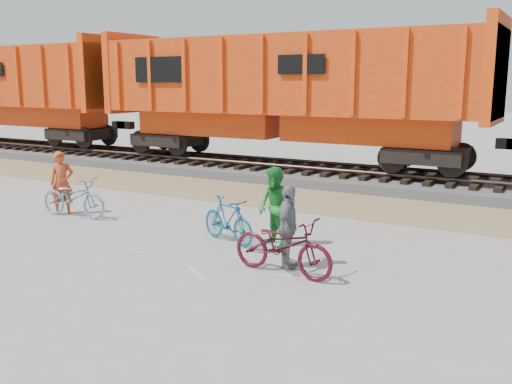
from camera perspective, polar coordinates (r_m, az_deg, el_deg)
ground at (r=11.50m, az=-5.69°, el=-5.80°), size 120.00×120.00×0.00m
gravel_strip at (r=16.15m, az=5.68°, el=-0.88°), size 120.00×3.00×0.02m
ballast_bed at (r=19.32m, az=9.95°, el=1.38°), size 120.00×4.00×0.30m
track at (r=19.27m, az=9.98°, el=2.33°), size 120.00×2.60×0.24m
hopper_car_left at (r=30.10m, az=-23.96°, el=9.45°), size 14.00×3.13×4.65m
hopper_car_center at (r=20.16m, az=2.77°, el=10.08°), size 14.00×3.13×4.65m
bicycle_blue at (r=14.81m, az=-17.78°, el=-0.50°), size 1.96×0.85×1.00m
bicycle_teal at (r=11.89m, az=-2.83°, el=-2.80°), size 1.66×0.97×0.96m
bicycle_maroon at (r=9.92m, az=2.69°, el=-5.39°), size 2.01×0.85×1.03m
person_solo at (r=15.19m, az=-18.85°, el=0.87°), size 0.65×0.70×1.60m
person_man at (r=11.49m, az=1.90°, el=-1.55°), size 0.99×0.91×1.64m
person_woman at (r=10.25m, az=3.22°, el=-3.46°), size 0.54×0.94×1.51m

